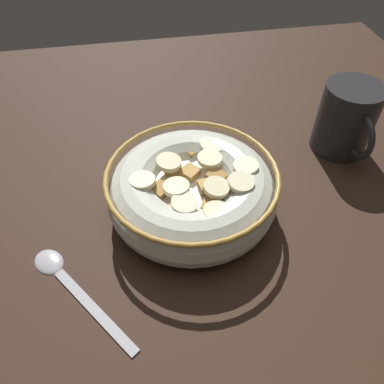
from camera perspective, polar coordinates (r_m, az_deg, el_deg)
ground_plane at (r=47.22cm, az=-0.00°, el=-3.33°), size 93.74×93.74×2.00cm
cereal_bowl at (r=43.98cm, az=0.04°, el=0.28°), size 19.76×19.76×6.68cm
spoon at (r=42.74cm, az=-18.81°, el=-11.93°), size 14.19×11.16×0.80cm
coffee_mug at (r=55.92cm, az=22.24°, el=10.09°), size 10.73×7.64×9.61cm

